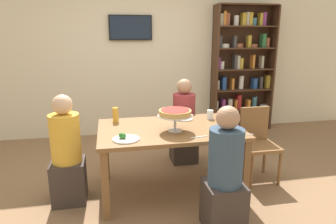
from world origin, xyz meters
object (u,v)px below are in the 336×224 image
object	(u,v)px
television	(130,28)
salad_plate_far_diner	(125,138)
diner_far_right	(184,127)
deep_dish_pizza_stand	(175,114)
water_glass_clear_near	(210,115)
dining_table	(170,136)
beer_glass_amber_tall	(116,115)
diner_near_right	(225,179)
salad_plate_near_diner	(183,118)
bookshelf	(242,66)
cutlery_fork_near	(245,134)
chair_head_east	(257,140)
diner_head_west	(67,157)
cutlery_knife_near	(199,137)

from	to	relation	value
television	salad_plate_far_diner	xyz separation A→B (m)	(-0.27, -2.40, -1.06)
diner_far_right	deep_dish_pizza_stand	bearing A→B (deg)	-19.94
water_glass_clear_near	dining_table	bearing A→B (deg)	-155.37
beer_glass_amber_tall	diner_far_right	bearing A→B (deg)	24.62
beer_glass_amber_tall	diner_near_right	bearing A→B (deg)	-51.47
salad_plate_far_diner	water_glass_clear_near	world-z (taller)	water_glass_clear_near
diner_near_right	salad_plate_near_diner	bearing A→B (deg)	5.97
bookshelf	beer_glass_amber_tall	size ratio (longest dim) A/B	13.19
bookshelf	water_glass_clear_near	world-z (taller)	bookshelf
television	water_glass_clear_near	distance (m)	2.26
television	deep_dish_pizza_stand	distance (m)	2.42
deep_dish_pizza_stand	cutlery_fork_near	bearing A→B (deg)	-20.67
salad_plate_near_diner	beer_glass_amber_tall	size ratio (longest dim) A/B	1.29
chair_head_east	water_glass_clear_near	world-z (taller)	chair_head_east
dining_table	deep_dish_pizza_stand	world-z (taller)	deep_dish_pizza_stand
dining_table	chair_head_east	bearing A→B (deg)	5.04
beer_glass_amber_tall	deep_dish_pizza_stand	bearing A→B (deg)	-38.29
diner_head_west	television	bearing A→B (deg)	68.07
diner_head_west	beer_glass_amber_tall	xyz separation A→B (m)	(0.52, 0.36, 0.33)
television	salad_plate_near_diner	world-z (taller)	television
television	diner_head_west	bearing A→B (deg)	-111.93
television	salad_plate_near_diner	size ratio (longest dim) A/B	3.25
beer_glass_amber_tall	cutlery_fork_near	xyz separation A→B (m)	(1.26, -0.72, -0.08)
diner_head_west	deep_dish_pizza_stand	world-z (taller)	diner_head_west
cutlery_fork_near	bookshelf	bearing A→B (deg)	72.60
deep_dish_pizza_stand	salad_plate_near_diner	xyz separation A→B (m)	(0.19, 0.41, -0.17)
salad_plate_far_diner	water_glass_clear_near	size ratio (longest dim) A/B	2.40
television	water_glass_clear_near	size ratio (longest dim) A/B	6.54
diner_near_right	cutlery_fork_near	bearing A→B (deg)	-41.66
bookshelf	diner_head_west	size ratio (longest dim) A/B	1.92
television	bookshelf	bearing A→B (deg)	-2.84
deep_dish_pizza_stand	diner_far_right	bearing A→B (deg)	70.06
diner_far_right	diner_near_right	size ratio (longest dim) A/B	1.00
bookshelf	chair_head_east	world-z (taller)	bookshelf
beer_glass_amber_tall	water_glass_clear_near	size ratio (longest dim) A/B	1.56
chair_head_east	water_glass_clear_near	size ratio (longest dim) A/B	8.09
dining_table	beer_glass_amber_tall	bearing A→B (deg)	148.64
chair_head_east	salad_plate_near_diner	xyz separation A→B (m)	(-0.87, 0.19, 0.27)
chair_head_east	deep_dish_pizza_stand	size ratio (longest dim) A/B	2.38
water_glass_clear_near	diner_near_right	bearing A→B (deg)	-101.49
television	water_glass_clear_near	bearing A→B (deg)	-67.59
chair_head_east	salad_plate_far_diner	distance (m)	1.66
diner_head_west	diner_far_right	bearing A→B (deg)	28.54
beer_glass_amber_tall	water_glass_clear_near	world-z (taller)	beer_glass_amber_tall
salad_plate_near_diner	water_glass_clear_near	bearing A→B (deg)	-6.14
diner_near_right	chair_head_east	xyz separation A→B (m)	(0.76, 0.88, -0.01)
cutlery_fork_near	cutlery_knife_near	distance (m)	0.47
television	diner_head_west	xyz separation A→B (m)	(-0.85, -2.12, -1.33)
beer_glass_amber_tall	cutlery_knife_near	distance (m)	1.05
salad_plate_far_diner	bookshelf	bearing A→B (deg)	45.83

